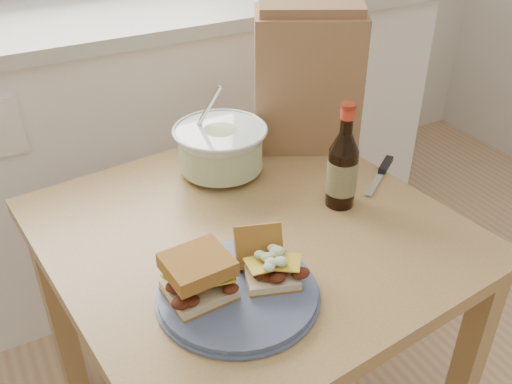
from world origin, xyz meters
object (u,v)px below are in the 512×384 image
coleslaw_bowl (221,150)px  beer_bottle (343,168)px  plate (238,293)px  paper_bag (307,80)px  dining_table (251,262)px

coleslaw_bowl → beer_bottle: (0.17, -0.26, 0.03)m
plate → paper_bag: 0.66m
coleslaw_bowl → dining_table: bearing=-100.6°
beer_bottle → dining_table: bearing=-172.4°
plate → beer_bottle: 0.39m
coleslaw_bowl → beer_bottle: bearing=-55.9°
plate → beer_bottle: (0.34, 0.16, 0.08)m
plate → paper_bag: paper_bag is taller
coleslaw_bowl → paper_bag: size_ratio=0.66×
dining_table → plate: size_ratio=3.09×
plate → coleslaw_bowl: coleslaw_bowl is taller
plate → beer_bottle: bearing=25.5°
plate → beer_bottle: size_ratio=1.18×
dining_table → coleslaw_bowl: coleslaw_bowl is taller
beer_bottle → paper_bag: paper_bag is taller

